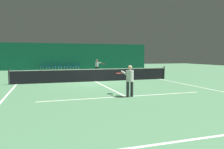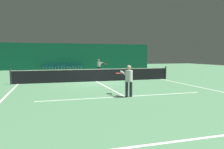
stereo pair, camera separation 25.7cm
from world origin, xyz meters
name	(u,v)px [view 1 (the left image)]	position (x,y,z in m)	size (l,w,h in m)	color
ground_plane	(95,81)	(0.00, 0.00, 0.00)	(60.00, 60.00, 0.00)	#4C7F56
backdrop_curtain	(70,56)	(0.00, 15.11, 1.82)	(23.00, 0.12, 3.64)	#0F5138
court_line_baseline_far	(74,71)	(0.00, 11.90, 0.00)	(11.00, 0.10, 0.00)	white
court_line_baseline_near	(209,137)	(0.00, -11.90, 0.00)	(11.00, 0.10, 0.00)	white
court_line_service_far	(81,74)	(0.00, 6.40, 0.00)	(8.25, 0.10, 0.00)	white
court_line_service_near	(126,96)	(0.00, -6.40, 0.00)	(8.25, 0.10, 0.00)	white
court_line_sideline_left	(16,84)	(-5.50, 0.00, 0.00)	(0.10, 23.80, 0.00)	white
court_line_sideline_right	(159,79)	(5.50, 0.00, 0.00)	(0.10, 23.80, 0.00)	white
court_line_centre	(95,81)	(0.00, 0.00, 0.00)	(0.10, 12.80, 0.00)	white
tennis_net	(95,75)	(0.00, 0.00, 0.51)	(12.00, 0.10, 1.07)	black
player_near	(129,78)	(0.14, -6.49, 0.88)	(0.62, 1.32, 1.51)	#2D2D38
player_far	(97,65)	(1.80, 6.61, 0.90)	(0.99, 1.27, 1.54)	black
courtside_chair_0	(42,66)	(-3.77, 14.56, 0.49)	(0.44, 0.44, 0.84)	#99999E
courtside_chair_1	(49,66)	(-2.98, 14.56, 0.49)	(0.44, 0.44, 0.84)	#99999E
courtside_chair_2	(55,66)	(-2.19, 14.56, 0.49)	(0.44, 0.44, 0.84)	#99999E
courtside_chair_3	(61,66)	(-1.40, 14.56, 0.49)	(0.44, 0.44, 0.84)	#99999E
courtside_chair_4	(66,66)	(-0.61, 14.56, 0.49)	(0.44, 0.44, 0.84)	#99999E
courtside_chair_5	(72,66)	(0.18, 14.56, 0.49)	(0.44, 0.44, 0.84)	#99999E
courtside_chair_6	(78,66)	(0.97, 14.56, 0.49)	(0.44, 0.44, 0.84)	#99999E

